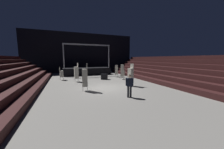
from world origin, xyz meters
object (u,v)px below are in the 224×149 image
at_px(equipment_road_case, 104,77).
at_px(chair_stack_front_left, 76,72).
at_px(stage_riser, 87,71).
at_px(man_with_tie, 130,85).
at_px(chair_stack_mid_centre, 123,72).
at_px(chair_stack_mid_right, 131,75).
at_px(chair_stack_mid_left, 61,74).
at_px(chair_stack_rear_left, 116,71).
at_px(chair_stack_rear_right, 85,77).
at_px(chair_stack_front_right, 122,72).

bearing_deg(equipment_road_case, chair_stack_front_left, -173.26).
relative_size(stage_riser, equipment_road_case, 8.81).
height_order(man_with_tie, chair_stack_mid_centre, chair_stack_mid_centre).
height_order(stage_riser, chair_stack_mid_right, stage_riser).
xyz_separation_m(man_with_tie, chair_stack_mid_right, (1.95, 3.21, 0.20)).
xyz_separation_m(stage_riser, equipment_road_case, (1.34, -6.15, -0.30)).
bearing_deg(chair_stack_mid_left, equipment_road_case, 68.36).
xyz_separation_m(chair_stack_rear_left, chair_stack_rear_right, (-5.80, -6.48, 0.25)).
height_order(stage_riser, chair_stack_rear_left, stage_riser).
relative_size(chair_stack_front_right, chair_stack_mid_centre, 1.14).
bearing_deg(man_with_tie, stage_riser, -63.10).
bearing_deg(chair_stack_mid_right, chair_stack_mid_centre, -40.54).
distance_m(chair_stack_mid_right, equipment_road_case, 5.13).
xyz_separation_m(stage_riser, chair_stack_mid_right, (2.58, -11.07, 0.48)).
distance_m(chair_stack_mid_left, chair_stack_mid_centre, 8.50).
distance_m(stage_riser, man_with_tie, 14.30).
bearing_deg(chair_stack_rear_left, chair_stack_mid_right, -72.12).
relative_size(chair_stack_front_left, chair_stack_mid_left, 1.35).
bearing_deg(chair_stack_front_left, man_with_tie, -167.36).
relative_size(man_with_tie, chair_stack_front_left, 0.73).
bearing_deg(chair_stack_front_right, chair_stack_mid_right, -75.05).
relative_size(chair_stack_mid_left, chair_stack_rear_left, 0.91).
distance_m(chair_stack_front_left, chair_stack_front_right, 5.97).
bearing_deg(chair_stack_mid_right, chair_stack_rear_right, 70.52).
bearing_deg(chair_stack_mid_centre, chair_stack_rear_right, -93.38).
distance_m(chair_stack_mid_left, chair_stack_rear_right, 7.01).
bearing_deg(chair_stack_front_left, chair_stack_mid_right, -140.77).
distance_m(stage_riser, equipment_road_case, 6.30).
bearing_deg(chair_stack_front_left, chair_stack_mid_centre, -92.88).
bearing_deg(stage_riser, equipment_road_case, -77.73).
distance_m(stage_riser, chair_stack_rear_left, 6.09).
bearing_deg(chair_stack_mid_left, man_with_tie, 20.51).
distance_m(chair_stack_mid_right, chair_stack_rear_left, 6.37).
relative_size(man_with_tie, equipment_road_case, 1.88).
relative_size(chair_stack_mid_left, chair_stack_rear_right, 0.72).
height_order(chair_stack_front_right, chair_stack_mid_centre, chair_stack_front_right).
xyz_separation_m(chair_stack_front_left, chair_stack_mid_left, (-1.73, 2.01, -0.29)).
bearing_deg(chair_stack_front_left, chair_stack_rear_left, -82.25).
bearing_deg(stage_riser, chair_stack_mid_right, -76.86).
xyz_separation_m(chair_stack_front_left, equipment_road_case, (3.70, 0.44, -0.78)).
relative_size(chair_stack_mid_left, chair_stack_mid_right, 0.74).
distance_m(man_with_tie, chair_stack_rear_left, 9.97).
bearing_deg(chair_stack_rear_left, chair_stack_front_left, -135.39).
distance_m(man_with_tie, equipment_road_case, 8.18).
bearing_deg(chair_stack_rear_right, chair_stack_front_right, -41.83).
height_order(chair_stack_mid_centre, chair_stack_rear_left, chair_stack_rear_left).
bearing_deg(chair_stack_mid_centre, stage_riser, 172.53).
relative_size(chair_stack_front_left, equipment_road_case, 2.56).
height_order(stage_riser, chair_stack_rear_right, stage_riser).
bearing_deg(chair_stack_front_right, stage_riser, 145.85).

